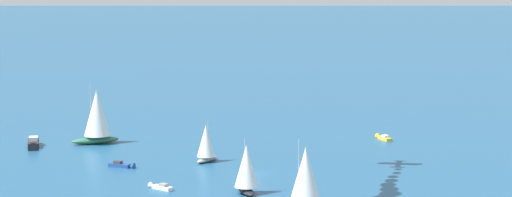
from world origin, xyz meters
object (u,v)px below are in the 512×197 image
(motorboat_far_port, at_px, (160,187))
(motorboat_ahead, at_px, (33,144))
(sailboat_outer_ring_d, at_px, (305,177))
(sailboat_outer_ring_e, at_px, (246,169))
(motorboat_trailing, at_px, (383,138))
(motorboat_outer_ring_a, at_px, (123,165))
(sailboat_near_centre, at_px, (97,116))
(sailboat_mid_cluster, at_px, (206,143))

(motorboat_far_port, height_order, motorboat_ahead, motorboat_ahead)
(sailboat_outer_ring_d, distance_m, sailboat_outer_ring_e, 14.21)
(motorboat_trailing, relative_size, motorboat_outer_ring_a, 1.04)
(sailboat_near_centre, xyz_separation_m, motorboat_ahead, (-5.05, -13.11, -5.60))
(sailboat_near_centre, height_order, sailboat_mid_cluster, sailboat_near_centre)
(sailboat_mid_cluster, bearing_deg, sailboat_outer_ring_e, -22.89)
(sailboat_mid_cluster, xyz_separation_m, sailboat_outer_ring_e, (26.04, -10.99, 0.53))
(motorboat_trailing, relative_size, sailboat_outer_ring_d, 0.49)
(sailboat_near_centre, xyz_separation_m, motorboat_far_port, (45.07, -13.94, -5.92))
(motorboat_outer_ring_a, height_order, sailboat_outer_ring_e, sailboat_outer_ring_e)
(motorboat_ahead, height_order, sailboat_outer_ring_e, sailboat_outer_ring_e)
(sailboat_outer_ring_e, bearing_deg, motorboat_outer_ring_a, -171.66)
(motorboat_outer_ring_a, distance_m, sailboat_outer_ring_e, 33.11)
(motorboat_ahead, bearing_deg, motorboat_far_port, -0.94)
(motorboat_trailing, relative_size, sailboat_mid_cluster, 0.66)
(sailboat_near_centre, height_order, sailboat_outer_ring_e, sailboat_near_centre)
(sailboat_near_centre, distance_m, motorboat_far_port, 47.54)
(sailboat_near_centre, xyz_separation_m, motorboat_outer_ring_a, (25.32, -9.19, -5.89))
(sailboat_near_centre, bearing_deg, motorboat_far_port, -17.18)
(sailboat_near_centre, distance_m, sailboat_outer_ring_e, 58.03)
(sailboat_near_centre, xyz_separation_m, sailboat_mid_cluster, (31.79, 6.57, -2.39))
(motorboat_outer_ring_a, distance_m, sailboat_outer_ring_d, 47.25)
(sailboat_outer_ring_d, bearing_deg, motorboat_trailing, 120.86)
(motorboat_ahead, bearing_deg, motorboat_trailing, 56.61)
(motorboat_far_port, bearing_deg, sailboat_outer_ring_d, 20.66)
(motorboat_far_port, distance_m, sailboat_outer_ring_e, 16.43)
(motorboat_ahead, distance_m, motorboat_outer_ring_a, 30.62)
(motorboat_far_port, distance_m, motorboat_ahead, 50.12)
(motorboat_ahead, xyz_separation_m, sailboat_outer_ring_e, (62.88, 8.69, 3.74))
(motorboat_trailing, height_order, sailboat_outer_ring_d, sailboat_outer_ring_d)
(motorboat_trailing, distance_m, motorboat_outer_ring_a, 63.17)
(sailboat_near_centre, relative_size, motorboat_ahead, 1.49)
(sailboat_mid_cluster, height_order, motorboat_outer_ring_a, sailboat_mid_cluster)
(sailboat_near_centre, distance_m, sailboat_outer_ring_d, 72.11)
(motorboat_far_port, height_order, sailboat_outer_ring_d, sailboat_outer_ring_d)
(motorboat_outer_ring_a, bearing_deg, sailboat_outer_ring_d, 6.61)
(motorboat_outer_ring_a, bearing_deg, motorboat_far_port, -13.53)
(sailboat_mid_cluster, bearing_deg, sailboat_near_centre, -168.32)
(sailboat_outer_ring_d, xyz_separation_m, sailboat_outer_ring_e, (-14.17, -0.64, -0.85))
(motorboat_far_port, xyz_separation_m, sailboat_outer_ring_d, (26.93, 10.16, 4.91))
(motorboat_ahead, distance_m, sailboat_outer_ring_e, 63.58)
(motorboat_far_port, distance_m, sailboat_mid_cluster, 24.68)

